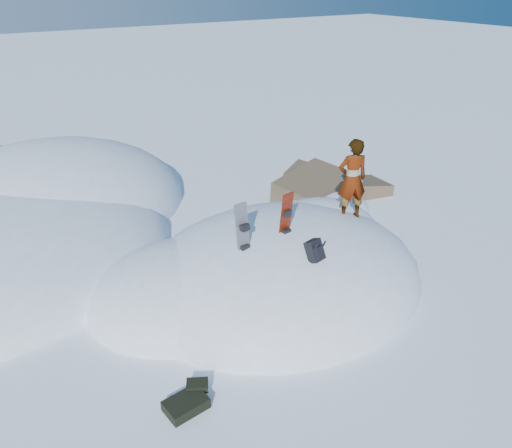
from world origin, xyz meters
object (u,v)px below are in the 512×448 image
snowboard_dark (244,239)px  person (352,179)px  backpack (315,251)px  snowboard_red (285,224)px

snowboard_dark → person: person is taller
snowboard_dark → backpack: (1.04, -1.08, -0.07)m
snowboard_dark → backpack: snowboard_dark is taller
person → snowboard_red: bearing=27.1°
snowboard_red → snowboard_dark: (-1.06, 0.01, -0.08)m
snowboard_red → backpack: snowboard_red is taller
person → backpack: bearing=51.5°
backpack → person: (2.17, 1.39, 0.62)m
person → snowboard_dark: bearing=24.3°
snowboard_red → person: (2.15, 0.32, 0.47)m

